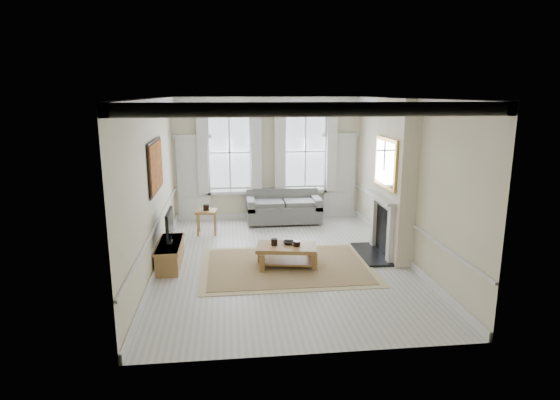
{
  "coord_description": "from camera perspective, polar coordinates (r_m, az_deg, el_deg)",
  "views": [
    {
      "loc": [
        -1.11,
        -9.29,
        3.51
      ],
      "look_at": [
        -0.01,
        0.42,
        1.25
      ],
      "focal_mm": 30.0,
      "sensor_mm": 36.0,
      "label": 1
    }
  ],
  "objects": [
    {
      "name": "chimney_breast",
      "position": [
        10.29,
        13.77,
        2.51
      ],
      "size": [
        0.35,
        1.7,
        3.38
      ],
      "primitive_type": "cube",
      "color": "beige",
      "rests_on": "floor"
    },
    {
      "name": "fireplace",
      "position": [
        10.43,
        12.32,
        -2.74
      ],
      "size": [
        0.21,
        1.45,
        1.33
      ],
      "color": "silver",
      "rests_on": "floor"
    },
    {
      "name": "door_right",
      "position": [
        13.45,
        7.26,
        2.79
      ],
      "size": [
        0.9,
        0.08,
        2.3
      ],
      "primitive_type": "cube",
      "color": "silver",
      "rests_on": "floor"
    },
    {
      "name": "window_right",
      "position": [
        13.12,
        3.09,
        5.94
      ],
      "size": [
        1.26,
        0.2,
        2.2
      ],
      "primitive_type": null,
      "color": "#B2BCC6",
      "rests_on": "back_wall"
    },
    {
      "name": "bowl",
      "position": [
        9.67,
        1.04,
        -5.21
      ],
      "size": [
        0.3,
        0.3,
        0.06
      ],
      "primitive_type": "imported",
      "rotation": [
        0.0,
        0.0,
        -0.35
      ],
      "color": "black",
      "rests_on": "coffee_table"
    },
    {
      "name": "floor",
      "position": [
        10.0,
        0.34,
        -7.54
      ],
      "size": [
        7.2,
        7.2,
        0.0
      ],
      "primitive_type": "plane",
      "color": "#B7B5AD",
      "rests_on": "ground"
    },
    {
      "name": "ceramic_pot_a",
      "position": [
        9.58,
        -0.71,
        -5.15
      ],
      "size": [
        0.13,
        0.13,
        0.13
      ],
      "primitive_type": "cylinder",
      "color": "black",
      "rests_on": "coffee_table"
    },
    {
      "name": "left_wall",
      "position": [
        9.58,
        -15.27,
        1.66
      ],
      "size": [
        0.0,
        7.2,
        7.2
      ],
      "primitive_type": "plane",
      "rotation": [
        1.57,
        0.0,
        1.57
      ],
      "color": "beige",
      "rests_on": "floor"
    },
    {
      "name": "ceiling",
      "position": [
        9.36,
        0.37,
        12.34
      ],
      "size": [
        7.2,
        7.2,
        0.0
      ],
      "primitive_type": "plane",
      "rotation": [
        3.14,
        0.0,
        0.0
      ],
      "color": "white",
      "rests_on": "back_wall"
    },
    {
      "name": "back_wall",
      "position": [
        13.07,
        -1.52,
        5.04
      ],
      "size": [
        5.2,
        0.0,
        5.2
      ],
      "primitive_type": "plane",
      "rotation": [
        1.57,
        0.0,
        0.0
      ],
      "color": "beige",
      "rests_on": "floor"
    },
    {
      "name": "sofa",
      "position": [
        12.88,
        0.41,
        -1.1
      ],
      "size": [
        2.0,
        0.97,
        0.89
      ],
      "color": "#5B5B59",
      "rests_on": "floor"
    },
    {
      "name": "coffee_table",
      "position": [
        9.6,
        0.82,
        -6.03
      ],
      "size": [
        1.32,
        0.9,
        0.46
      ],
      "rotation": [
        0.0,
        0.0,
        -0.16
      ],
      "color": "brown",
      "rests_on": "rug"
    },
    {
      "name": "tv_stand",
      "position": [
        9.97,
        -13.25,
        -6.46
      ],
      "size": [
        0.44,
        1.38,
        0.49
      ],
      "primitive_type": "cube",
      "color": "brown",
      "rests_on": "floor"
    },
    {
      "name": "ceramic_pot_b",
      "position": [
        9.54,
        2.05,
        -5.33
      ],
      "size": [
        0.15,
        0.15,
        0.1
      ],
      "primitive_type": "cylinder",
      "color": "black",
      "rests_on": "coffee_table"
    },
    {
      "name": "hearth",
      "position": [
        10.58,
        11.1,
        -6.47
      ],
      "size": [
        0.55,
        1.5,
        0.05
      ],
      "primitive_type": "cube",
      "color": "black",
      "rests_on": "floor"
    },
    {
      "name": "door_left",
      "position": [
        13.1,
        -10.46,
        2.41
      ],
      "size": [
        0.9,
        0.08,
        2.3
      ],
      "primitive_type": "cube",
      "color": "silver",
      "rests_on": "floor"
    },
    {
      "name": "right_wall",
      "position": [
        10.17,
        15.08,
        2.31
      ],
      "size": [
        0.0,
        7.2,
        7.2
      ],
      "primitive_type": "plane",
      "rotation": [
        1.57,
        0.0,
        -1.57
      ],
      "color": "beige",
      "rests_on": "floor"
    },
    {
      "name": "painting",
      "position": [
        9.81,
        -14.91,
        4.02
      ],
      "size": [
        0.05,
        1.66,
        1.06
      ],
      "primitive_type": "cube",
      "color": "#C46F21",
      "rests_on": "left_wall"
    },
    {
      "name": "side_table",
      "position": [
        11.94,
        -8.96,
        -1.75
      ],
      "size": [
        0.56,
        0.56,
        0.61
      ],
      "rotation": [
        0.0,
        0.0,
        -0.12
      ],
      "color": "brown",
      "rests_on": "floor"
    },
    {
      "name": "window_left",
      "position": [
        12.94,
        -6.16,
        5.79
      ],
      "size": [
        1.26,
        0.2,
        2.2
      ],
      "primitive_type": null,
      "color": "#B2BCC6",
      "rests_on": "back_wall"
    },
    {
      "name": "tv",
      "position": [
        9.77,
        -13.32,
        -2.91
      ],
      "size": [
        0.08,
        0.9,
        0.68
      ],
      "color": "black",
      "rests_on": "tv_stand"
    },
    {
      "name": "mirror",
      "position": [
        10.16,
        12.73,
        4.43
      ],
      "size": [
        0.06,
        1.26,
        1.06
      ],
      "primitive_type": "cube",
      "color": "#BC8A33",
      "rests_on": "chimney_breast"
    },
    {
      "name": "rug",
      "position": [
        9.73,
        0.81,
        -8.06
      ],
      "size": [
        3.5,
        2.6,
        0.02
      ],
      "primitive_type": "cube",
      "color": "#957B4C",
      "rests_on": "floor"
    }
  ]
}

